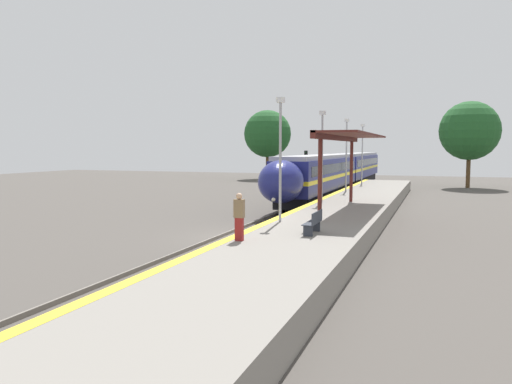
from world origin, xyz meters
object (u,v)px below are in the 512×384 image
train (338,170)px  lamppost_farthest (362,150)px  person_waiting (239,216)px  lamppost_mid (322,151)px  lamppost_far (346,150)px  lamppost_near (280,151)px  railway_signal (306,168)px  platform_bench (314,222)px

train → lamppost_farthest: bearing=-20.1°
person_waiting → lamppost_farthest: (-0.02, 30.64, 2.28)m
lamppost_mid → lamppost_far: bearing=90.0°
lamppost_far → lamppost_near: bearing=-90.0°
railway_signal → lamppost_farthest: (4.68, 2.77, 1.63)m
lamppost_farthest → lamppost_near: bearing=-90.0°
person_waiting → lamppost_near: (-0.02, 4.99, 2.28)m
platform_bench → person_waiting: bearing=-133.2°
lamppost_mid → person_waiting: bearing=-89.9°
lamppost_near → lamppost_mid: bearing=90.0°
person_waiting → platform_bench: bearing=46.8°
train → person_waiting: (2.38, -31.51, -0.30)m
platform_bench → person_waiting: size_ratio=0.96×
train → railway_signal: 4.32m
train → lamppost_farthest: size_ratio=7.40×
person_waiting → lamppost_mid: lamppost_mid is taller
railway_signal → lamppost_near: (4.68, -22.89, 1.63)m
platform_bench → lamppost_near: bearing=129.7°
lamppost_farthest → platform_bench: bearing=-85.5°
person_waiting → lamppost_near: size_ratio=0.31×
railway_signal → person_waiting: bearing=-80.4°
person_waiting → railway_signal: size_ratio=0.42×
person_waiting → railway_signal: railway_signal is taller
platform_bench → lamppost_far: size_ratio=0.30×
lamppost_mid → train: bearing=97.5°
train → lamppost_farthest: (2.36, -0.86, 1.99)m
lamppost_mid → lamppost_farthest: 17.10m
railway_signal → lamppost_far: bearing=-51.0°
lamppost_farthest → person_waiting: bearing=-90.0°
lamppost_near → lamppost_mid: size_ratio=1.00×
railway_signal → lamppost_far: lamppost_far is taller
person_waiting → lamppost_near: lamppost_near is taller
train → lamppost_far: (2.36, -9.42, 1.99)m
railway_signal → lamppost_farthest: size_ratio=0.73×
railway_signal → lamppost_far: 7.61m
lamppost_farthest → railway_signal: bearing=-149.4°
train → platform_bench: size_ratio=24.96×
lamppost_near → lamppost_far: same height
platform_bench → lamppost_mid: lamppost_mid is taller
lamppost_near → person_waiting: bearing=-89.8°
lamppost_near → lamppost_far: size_ratio=1.00×
person_waiting → lamppost_mid: bearing=90.1°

